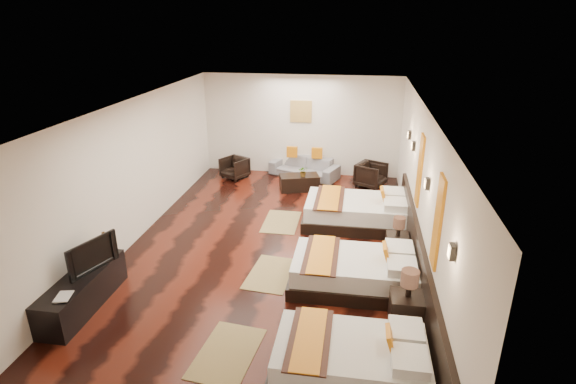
% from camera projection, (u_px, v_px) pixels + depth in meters
% --- Properties ---
extents(floor, '(5.50, 9.50, 0.01)m').
position_uv_depth(floor, '(268.00, 251.00, 8.86)').
color(floor, black).
rests_on(floor, ground).
extents(ceiling, '(5.50, 9.50, 0.01)m').
position_uv_depth(ceiling, '(266.00, 108.00, 7.84)').
color(ceiling, white).
rests_on(ceiling, floor).
extents(back_wall, '(5.50, 0.01, 2.80)m').
position_uv_depth(back_wall, '(301.00, 125.00, 12.71)').
color(back_wall, silver).
rests_on(back_wall, floor).
extents(left_wall, '(0.01, 9.50, 2.80)m').
position_uv_depth(left_wall, '(127.00, 176.00, 8.75)').
color(left_wall, silver).
rests_on(left_wall, floor).
extents(right_wall, '(0.01, 9.50, 2.80)m').
position_uv_depth(right_wall, '(421.00, 192.00, 7.94)').
color(right_wall, silver).
rests_on(right_wall, floor).
extents(headboard_panel, '(0.08, 6.60, 0.90)m').
position_uv_depth(headboard_panel, '(418.00, 262.00, 7.56)').
color(headboard_panel, black).
rests_on(headboard_panel, floor).
extents(bed_near, '(1.98, 1.25, 0.76)m').
position_uv_depth(bed_near, '(352.00, 359.00, 5.71)').
color(bed_near, black).
rests_on(bed_near, floor).
extents(bed_mid, '(2.14, 1.34, 0.82)m').
position_uv_depth(bed_mid, '(356.00, 271.00, 7.63)').
color(bed_mid, black).
rests_on(bed_mid, floor).
extents(bed_far, '(2.29, 1.44, 0.87)m').
position_uv_depth(bed_far, '(358.00, 211.00, 9.89)').
color(bed_far, black).
rests_on(bed_far, floor).
extents(nightstand_a, '(0.48, 0.48, 0.95)m').
position_uv_depth(nightstand_a, '(407.00, 307.00, 6.59)').
color(nightstand_a, black).
rests_on(nightstand_a, floor).
extents(nightstand_b, '(0.42, 0.42, 0.83)m').
position_uv_depth(nightstand_b, '(397.00, 244.00, 8.52)').
color(nightstand_b, black).
rests_on(nightstand_b, floor).
extents(jute_mat_near, '(0.88, 1.28, 0.01)m').
position_uv_depth(jute_mat_near, '(227.00, 353.00, 6.18)').
color(jute_mat_near, '#957D4B').
rests_on(jute_mat_near, floor).
extents(jute_mat_mid, '(0.87, 1.27, 0.01)m').
position_uv_depth(jute_mat_mid, '(271.00, 274.00, 8.07)').
color(jute_mat_mid, '#957D4B').
rests_on(jute_mat_mid, floor).
extents(jute_mat_far, '(0.75, 1.20, 0.01)m').
position_uv_depth(jute_mat_far, '(281.00, 222.00, 10.08)').
color(jute_mat_far, '#957D4B').
rests_on(jute_mat_far, floor).
extents(tv_console, '(0.50, 1.80, 0.55)m').
position_uv_depth(tv_console, '(83.00, 291.00, 7.08)').
color(tv_console, black).
rests_on(tv_console, floor).
extents(tv, '(0.42, 0.89, 0.52)m').
position_uv_depth(tv, '(89.00, 254.00, 7.10)').
color(tv, black).
rests_on(tv, tv_console).
extents(book, '(0.27, 0.32, 0.03)m').
position_uv_depth(book, '(56.00, 297.00, 6.44)').
color(book, black).
rests_on(book, tv_console).
extents(figurine, '(0.44, 0.44, 0.37)m').
position_uv_depth(figurine, '(105.00, 242.00, 7.62)').
color(figurine, brown).
rests_on(figurine, tv_console).
extents(sofa, '(2.07, 1.39, 0.56)m').
position_uv_depth(sofa, '(304.00, 167.00, 12.82)').
color(sofa, slate).
rests_on(sofa, floor).
extents(armchair_left, '(0.86, 0.87, 0.59)m').
position_uv_depth(armchair_left, '(234.00, 168.00, 12.71)').
color(armchair_left, black).
rests_on(armchair_left, floor).
extents(armchair_right, '(0.94, 0.93, 0.65)m').
position_uv_depth(armchair_right, '(371.00, 175.00, 12.07)').
color(armchair_right, black).
rests_on(armchair_right, floor).
extents(coffee_table, '(1.10, 0.77, 0.40)m').
position_uv_depth(coffee_table, '(299.00, 182.00, 11.88)').
color(coffee_table, black).
rests_on(coffee_table, floor).
extents(table_plant, '(0.29, 0.26, 0.28)m').
position_uv_depth(table_plant, '(303.00, 171.00, 11.68)').
color(table_plant, '#26571D').
rests_on(table_plant, coffee_table).
extents(orange_panel_a, '(0.04, 0.40, 1.30)m').
position_uv_depth(orange_panel_a, '(438.00, 222.00, 6.09)').
color(orange_panel_a, '#D86014').
rests_on(orange_panel_a, right_wall).
extents(orange_panel_b, '(0.04, 0.40, 1.30)m').
position_uv_depth(orange_panel_b, '(420.00, 170.00, 8.11)').
color(orange_panel_b, '#D86014').
rests_on(orange_panel_b, right_wall).
extents(sconce_near, '(0.07, 0.12, 0.18)m').
position_uv_depth(sconce_near, '(452.00, 252.00, 5.03)').
color(sconce_near, black).
rests_on(sconce_near, right_wall).
extents(sconce_mid, '(0.07, 0.12, 0.18)m').
position_uv_depth(sconce_mid, '(427.00, 184.00, 7.05)').
color(sconce_mid, black).
rests_on(sconce_mid, right_wall).
extents(sconce_far, '(0.07, 0.12, 0.18)m').
position_uv_depth(sconce_far, '(413.00, 146.00, 9.07)').
color(sconce_far, black).
rests_on(sconce_far, right_wall).
extents(sconce_lounge, '(0.07, 0.12, 0.18)m').
position_uv_depth(sconce_lounge, '(409.00, 135.00, 9.90)').
color(sconce_lounge, black).
rests_on(sconce_lounge, right_wall).
extents(gold_artwork, '(0.60, 0.04, 0.60)m').
position_uv_depth(gold_artwork, '(301.00, 111.00, 12.55)').
color(gold_artwork, '#AD873F').
rests_on(gold_artwork, back_wall).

